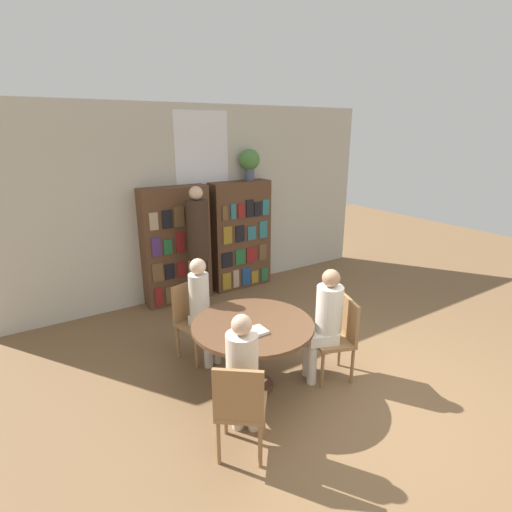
% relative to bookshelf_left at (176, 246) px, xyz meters
% --- Properties ---
extents(ground_plane, '(16.00, 16.00, 0.00)m').
position_rel_bookshelf_left_xyz_m(ground_plane, '(0.58, -3.48, -0.90)').
color(ground_plane, brown).
extents(wall_back, '(6.40, 0.07, 3.00)m').
position_rel_bookshelf_left_xyz_m(wall_back, '(0.58, 0.19, 0.60)').
color(wall_back, beige).
rests_on(wall_back, ground_plane).
extents(bookshelf_left, '(1.04, 0.34, 1.82)m').
position_rel_bookshelf_left_xyz_m(bookshelf_left, '(0.00, 0.00, 0.00)').
color(bookshelf_left, brown).
rests_on(bookshelf_left, ground_plane).
extents(bookshelf_right, '(1.04, 0.34, 1.82)m').
position_rel_bookshelf_left_xyz_m(bookshelf_right, '(1.16, 0.00, -0.00)').
color(bookshelf_right, brown).
rests_on(bookshelf_right, ground_plane).
extents(flower_vase, '(0.34, 0.34, 0.51)m').
position_rel_bookshelf_left_xyz_m(flower_vase, '(1.34, 0.00, 1.22)').
color(flower_vase, '#475166').
rests_on(flower_vase, bookshelf_right).
extents(reading_table, '(1.25, 1.25, 0.75)m').
position_rel_bookshelf_left_xyz_m(reading_table, '(-0.23, -2.55, -0.27)').
color(reading_table, brown).
rests_on(reading_table, ground_plane).
extents(chair_near_camera, '(0.56, 0.56, 0.91)m').
position_rel_bookshelf_left_xyz_m(chair_near_camera, '(-0.83, -3.30, -0.39)').
color(chair_near_camera, olive).
rests_on(chair_near_camera, ground_plane).
extents(chair_left_side, '(0.49, 0.49, 0.91)m').
position_rel_bookshelf_left_xyz_m(chair_left_side, '(-0.48, -1.62, -0.39)').
color(chair_left_side, olive).
rests_on(chair_left_side, ground_plane).
extents(chair_far_side, '(0.52, 0.52, 0.91)m').
position_rel_bookshelf_left_xyz_m(chair_far_side, '(0.67, -2.89, -0.39)').
color(chair_far_side, olive).
rests_on(chair_far_side, ground_plane).
extents(seated_reader_left, '(0.31, 0.38, 1.26)m').
position_rel_bookshelf_left_xyz_m(seated_reader_left, '(-0.43, -1.80, -0.20)').
color(seated_reader_left, beige).
rests_on(seated_reader_left, ground_plane).
extents(seated_reader_right, '(0.42, 0.38, 1.27)m').
position_rel_bookshelf_left_xyz_m(seated_reader_right, '(0.51, -2.83, -0.17)').
color(seated_reader_right, silver).
rests_on(seated_reader_right, ground_plane).
extents(seated_reader_back, '(0.41, 0.42, 1.25)m').
position_rel_bookshelf_left_xyz_m(seated_reader_back, '(-0.71, -3.16, -0.19)').
color(seated_reader_back, beige).
rests_on(seated_reader_back, ground_plane).
extents(librarian_standing, '(0.31, 0.58, 1.87)m').
position_rel_bookshelf_left_xyz_m(librarian_standing, '(0.14, -0.50, 0.25)').
color(librarian_standing, '#332319').
rests_on(librarian_standing, ground_plane).
extents(open_book_on_table, '(0.24, 0.18, 0.03)m').
position_rel_bookshelf_left_xyz_m(open_book_on_table, '(-0.33, -2.73, -0.14)').
color(open_book_on_table, silver).
rests_on(open_book_on_table, reading_table).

